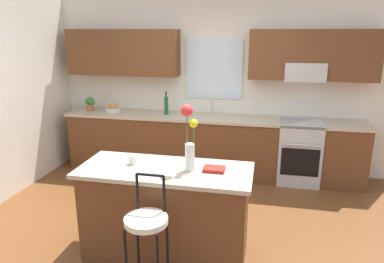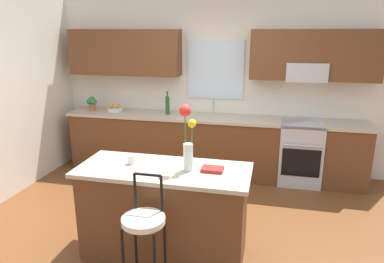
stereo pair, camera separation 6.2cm
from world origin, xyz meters
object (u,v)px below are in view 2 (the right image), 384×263
Objects in this scene: bottle_olive_oil at (167,105)px; cookbook at (212,169)px; mug_ceramic at (132,159)px; potted_plant_small at (92,103)px; kitchen_island at (164,211)px; flower_vase at (188,138)px; fruit_bowl_oranges at (115,109)px; bar_stool_near at (144,225)px; oven_range at (300,152)px.

cookbook is at bearing -63.33° from bottle_olive_oil.
potted_plant_small is (-1.56, 2.13, 0.08)m from mug_ceramic.
mug_ceramic is at bearing -53.80° from potted_plant_small.
flower_vase is (0.24, 0.00, 0.77)m from kitchen_island.
bottle_olive_oil is at bearing 111.28° from flower_vase.
bar_stool_near is at bearing -61.26° from fruit_bowl_oranges.
bottle_olive_oil reaches higher than fruit_bowl_oranges.
oven_range is at bearing 62.44° from bar_stool_near.
cookbook is at bearing -47.44° from fruit_bowl_oranges.
fruit_bowl_oranges is (-1.74, 2.17, -0.28)m from flower_vase.
bar_stool_near is 2.92× the size of bottle_olive_oil.
potted_plant_small is at bearing 131.10° from kitchen_island.
kitchen_island is 2.34m from bottle_olive_oil.
mug_ceramic is at bearing -61.40° from fruit_bowl_oranges.
kitchen_island is 0.58m from bar_stool_near.
bar_stool_near reaches higher than cookbook.
oven_range is at bearing -0.43° from potted_plant_small.
cookbook is 0.56× the size of bottle_olive_oil.
bar_stool_near reaches higher than oven_range.
bottle_olive_oil is 1.57× the size of potted_plant_small.
fruit_bowl_oranges reaches higher than cookbook.
flower_vase is 2.80m from fruit_bowl_oranges.
bottle_olive_oil is at bearing 116.67° from cookbook.
oven_range is at bearing -0.70° from bottle_olive_oil.
fruit_bowl_oranges is 0.90m from bottle_olive_oil.
bar_stool_near is 2.83m from bottle_olive_oil.
bottle_olive_oil is at bearing 102.57° from bar_stool_near.
kitchen_island is 0.81m from flower_vase.
fruit_bowl_oranges is (-2.91, 0.02, 0.50)m from oven_range.
flower_vase is 3.12× the size of cookbook.
oven_range is 2.37m from cookbook.
oven_range is 2.57m from kitchen_island.
bottle_olive_oil is at bearing 105.66° from kitchen_island.
cookbook is (-0.95, -2.11, 0.48)m from oven_range.
flower_vase is 0.38m from cookbook.
potted_plant_small is (-1.90, 2.74, 0.41)m from bar_stool_near.
bar_stool_near reaches higher than mug_ceramic.
bar_stool_near is 4.56× the size of potted_plant_small.
flower_vase is at bearing -3.97° from mug_ceramic.
oven_range is 0.88× the size of bar_stool_near.
fruit_bowl_oranges is at bearing -0.07° from potted_plant_small.
oven_range is 0.56× the size of kitchen_island.
mug_ceramic reaches higher than cookbook.
mug_ceramic is at bearing 179.66° from cookbook.
mug_ceramic is at bearing -129.68° from oven_range.
kitchen_island is (-1.41, -2.15, 0.00)m from oven_range.
potted_plant_small is at bearing 134.48° from flower_vase.
kitchen_island is at bearing -48.90° from potted_plant_small.
mug_ceramic is at bearing 119.22° from bar_stool_near.
potted_plant_small reaches higher than cookbook.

